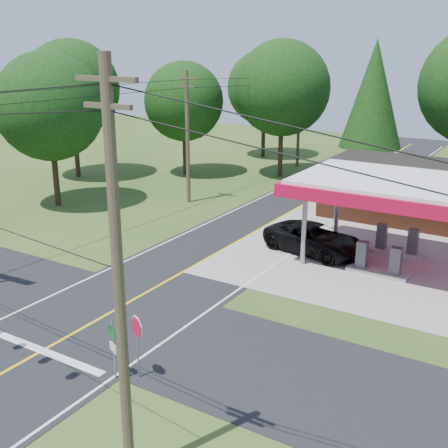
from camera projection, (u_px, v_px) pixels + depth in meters
The scene contains 13 objects.
ground at pixel (105, 316), 25.28m from camera, with size 120.00×120.00×0.00m, color #2C4A1A.
main_highway at pixel (105, 316), 25.27m from camera, with size 8.00×120.00×0.02m, color black.
cross_road at pixel (105, 316), 25.27m from camera, with size 70.00×7.00×0.02m, color black.
lane_center_yellow at pixel (105, 315), 25.27m from camera, with size 0.15×110.00×0.00m, color yellow.
gas_canopy at pixel (394, 190), 30.05m from camera, with size 10.60×7.40×4.88m.
convenience_store at pixel (446, 195), 38.37m from camera, with size 16.40×7.55×3.80m.
utility_pole_near_right at pixel (119, 282), 14.05m from camera, with size 1.80×0.30×11.50m.
utility_pole_far_left at pixel (187, 135), 42.32m from camera, with size 1.80×0.30×10.00m.
utility_pole_north at pixel (299, 119), 55.52m from camera, with size 0.30×0.30×9.50m.
treeline_backdrop at pixel (329, 104), 42.11m from camera, with size 70.27×51.59×13.30m.
suv_car at pixel (315, 239), 32.79m from camera, with size 6.11×6.11×1.70m, color black.
octagonal_stop_sign at pixel (137, 332), 20.02m from camera, with size 0.80×0.39×2.50m.
route_sign_post at pixel (113, 343), 20.07m from camera, with size 0.48×0.23×2.47m.
Camera 1 is at (16.54, -16.65, 11.58)m, focal length 45.00 mm.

